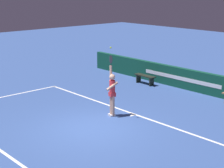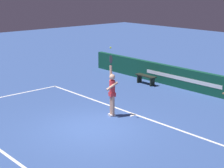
{
  "view_description": "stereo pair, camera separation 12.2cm",
  "coord_description": "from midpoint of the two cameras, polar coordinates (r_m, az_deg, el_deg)",
  "views": [
    {
      "loc": [
        10.1,
        -8.08,
        5.09
      ],
      "look_at": [
        -0.6,
        1.56,
        1.31
      ],
      "focal_mm": 59.7,
      "sensor_mm": 36.0,
      "label": 1
    },
    {
      "loc": [
        10.18,
        -7.99,
        5.09
      ],
      "look_at": [
        -0.6,
        1.56,
        1.31
      ],
      "focal_mm": 59.7,
      "sensor_mm": 36.0,
      "label": 2
    }
  ],
  "objects": [
    {
      "name": "tennis_ball",
      "position": [
        14.19,
        0.03,
        5.59
      ],
      "size": [
        0.07,
        0.07,
        0.07
      ],
      "color": "#CCE62B"
    },
    {
      "name": "ground_plane",
      "position": [
        13.9,
        -2.94,
        -6.8
      ],
      "size": [
        60.0,
        60.0,
        0.0
      ],
      "primitive_type": "plane",
      "color": "#33508F"
    },
    {
      "name": "courtside_bench_far",
      "position": [
        20.02,
        5.37,
        0.98
      ],
      "size": [
        1.29,
        0.39,
        0.49
      ],
      "color": "black",
      "rests_on": "ground"
    },
    {
      "name": "back_wall",
      "position": [
        18.73,
        14.1,
        0.15
      ],
      "size": [
        15.95,
        0.26,
        1.05
      ],
      "color": "#0F4430",
      "rests_on": "ground"
    },
    {
      "name": "court_lines",
      "position": [
        13.61,
        -4.65,
        -7.3
      ],
      "size": [
        12.08,
        5.8,
        0.0
      ],
      "color": "white",
      "rests_on": "ground"
    },
    {
      "name": "tennis_player",
      "position": [
        14.88,
        0.24,
        -1.11
      ],
      "size": [
        0.49,
        0.51,
        2.5
      ],
      "color": "tan",
      "rests_on": "ground"
    }
  ]
}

